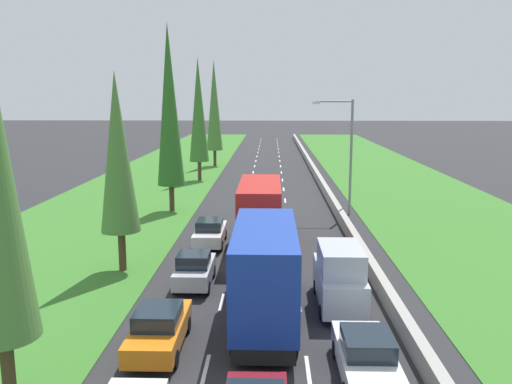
{
  "coord_description": "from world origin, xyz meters",
  "views": [
    {
      "loc": [
        0.45,
        -1.69,
        9.18
      ],
      "look_at": [
        -0.9,
        45.78,
        0.64
      ],
      "focal_mm": 37.1,
      "sensor_mm": 36.0,
      "label": 1
    }
  ],
  "objects_px": {
    "poplar_tree_fourth": "(198,110)",
    "poplar_tree_fifth": "(214,106)",
    "blue_box_truck_centre_lane": "(265,269)",
    "street_light_mast": "(347,149)",
    "orange_sedan_left_lane": "(159,328)",
    "silver_van_right_lane": "(339,277)",
    "poplar_tree_second": "(118,153)",
    "poplar_tree_third": "(169,106)",
    "red_box_truck_centre_lane": "(260,213)",
    "grey_hatchback_centre_lane": "(263,207)",
    "white_sedan_left_lane": "(210,232)",
    "white_sedan_right_lane": "(366,356)",
    "silver_hatchback_left_lane": "(195,269)"
  },
  "relations": [
    {
      "from": "silver_hatchback_left_lane",
      "to": "poplar_tree_third",
      "type": "xyz_separation_m",
      "value": [
        -4.3,
        17.13,
        7.69
      ]
    },
    {
      "from": "orange_sedan_left_lane",
      "to": "red_box_truck_centre_lane",
      "type": "xyz_separation_m",
      "value": [
        3.43,
        13.61,
        1.37
      ]
    },
    {
      "from": "blue_box_truck_centre_lane",
      "to": "poplar_tree_fourth",
      "type": "height_order",
      "value": "poplar_tree_fourth"
    },
    {
      "from": "silver_van_right_lane",
      "to": "poplar_tree_second",
      "type": "xyz_separation_m",
      "value": [
        -10.96,
        4.65,
        4.92
      ]
    },
    {
      "from": "street_light_mast",
      "to": "grey_hatchback_centre_lane",
      "type": "bearing_deg",
      "value": -168.08
    },
    {
      "from": "silver_van_right_lane",
      "to": "poplar_tree_fourth",
      "type": "xyz_separation_m",
      "value": [
        -10.96,
        35.66,
        6.37
      ]
    },
    {
      "from": "poplar_tree_fourth",
      "to": "white_sedan_left_lane",
      "type": "bearing_deg",
      "value": -80.96
    },
    {
      "from": "poplar_tree_third",
      "to": "poplar_tree_fifth",
      "type": "distance_m",
      "value": 28.65
    },
    {
      "from": "orange_sedan_left_lane",
      "to": "poplar_tree_fourth",
      "type": "distance_m",
      "value": 40.65
    },
    {
      "from": "poplar_tree_second",
      "to": "poplar_tree_fifth",
      "type": "bearing_deg",
      "value": 89.51
    },
    {
      "from": "silver_van_right_lane",
      "to": "poplar_tree_fourth",
      "type": "distance_m",
      "value": 37.85
    },
    {
      "from": "white_sedan_left_lane",
      "to": "blue_box_truck_centre_lane",
      "type": "xyz_separation_m",
      "value": [
        3.59,
        -11.29,
        1.37
      ]
    },
    {
      "from": "red_box_truck_centre_lane",
      "to": "street_light_mast",
      "type": "xyz_separation_m",
      "value": [
        6.55,
        9.55,
        3.05
      ]
    },
    {
      "from": "white_sedan_left_lane",
      "to": "white_sedan_right_lane",
      "type": "distance_m",
      "value": 17.43
    },
    {
      "from": "red_box_truck_centre_lane",
      "to": "white_sedan_right_lane",
      "type": "bearing_deg",
      "value": -76.27
    },
    {
      "from": "orange_sedan_left_lane",
      "to": "street_light_mast",
      "type": "xyz_separation_m",
      "value": [
        9.98,
        23.16,
        4.42
      ]
    },
    {
      "from": "orange_sedan_left_lane",
      "to": "poplar_tree_second",
      "type": "xyz_separation_m",
      "value": [
        -3.83,
        8.85,
        5.5
      ]
    },
    {
      "from": "silver_hatchback_left_lane",
      "to": "poplar_tree_fifth",
      "type": "distance_m",
      "value": 46.5
    },
    {
      "from": "blue_box_truck_centre_lane",
      "to": "poplar_tree_second",
      "type": "distance_m",
      "value": 10.65
    },
    {
      "from": "blue_box_truck_centre_lane",
      "to": "poplar_tree_fourth",
      "type": "distance_m",
      "value": 38.31
    },
    {
      "from": "poplar_tree_second",
      "to": "orange_sedan_left_lane",
      "type": "bearing_deg",
      "value": -66.59
    },
    {
      "from": "white_sedan_right_lane",
      "to": "white_sedan_left_lane",
      "type": "bearing_deg",
      "value": 113.54
    },
    {
      "from": "poplar_tree_fourth",
      "to": "poplar_tree_fifth",
      "type": "distance_m",
      "value": 12.61
    },
    {
      "from": "orange_sedan_left_lane",
      "to": "grey_hatchback_centre_lane",
      "type": "xyz_separation_m",
      "value": [
        3.51,
        21.79,
        0.02
      ]
    },
    {
      "from": "silver_hatchback_left_lane",
      "to": "poplar_tree_fourth",
      "type": "height_order",
      "value": "poplar_tree_fourth"
    },
    {
      "from": "red_box_truck_centre_lane",
      "to": "poplar_tree_fourth",
      "type": "xyz_separation_m",
      "value": [
        -7.27,
        26.26,
        5.59
      ]
    },
    {
      "from": "silver_van_right_lane",
      "to": "street_light_mast",
      "type": "relative_size",
      "value": 0.54
    },
    {
      "from": "silver_hatchback_left_lane",
      "to": "silver_van_right_lane",
      "type": "relative_size",
      "value": 0.8
    },
    {
      "from": "silver_hatchback_left_lane",
      "to": "white_sedan_right_lane",
      "type": "xyz_separation_m",
      "value": [
        6.88,
        -8.63,
        -0.02
      ]
    },
    {
      "from": "silver_hatchback_left_lane",
      "to": "white_sedan_right_lane",
      "type": "relative_size",
      "value": 0.87
    },
    {
      "from": "red_box_truck_centre_lane",
      "to": "grey_hatchback_centre_lane",
      "type": "height_order",
      "value": "red_box_truck_centre_lane"
    },
    {
      "from": "silver_van_right_lane",
      "to": "white_sedan_left_lane",
      "type": "bearing_deg",
      "value": 124.86
    },
    {
      "from": "orange_sedan_left_lane",
      "to": "poplar_tree_fourth",
      "type": "xyz_separation_m",
      "value": [
        -3.84,
        39.87,
        6.96
      ]
    },
    {
      "from": "blue_box_truck_centre_lane",
      "to": "poplar_tree_fifth",
      "type": "bearing_deg",
      "value": 98.38
    },
    {
      "from": "blue_box_truck_centre_lane",
      "to": "street_light_mast",
      "type": "relative_size",
      "value": 1.04
    },
    {
      "from": "red_box_truck_centre_lane",
      "to": "poplar_tree_third",
      "type": "bearing_deg",
      "value": 125.89
    },
    {
      "from": "red_box_truck_centre_lane",
      "to": "white_sedan_right_lane",
      "type": "distance_m",
      "value": 16.06
    },
    {
      "from": "street_light_mast",
      "to": "blue_box_truck_centre_lane",
      "type": "bearing_deg",
      "value": -106.7
    },
    {
      "from": "orange_sedan_left_lane",
      "to": "silver_van_right_lane",
      "type": "bearing_deg",
      "value": 30.55
    },
    {
      "from": "silver_hatchback_left_lane",
      "to": "white_sedan_left_lane",
      "type": "bearing_deg",
      "value": 90.62
    },
    {
      "from": "blue_box_truck_centre_lane",
      "to": "poplar_tree_third",
      "type": "xyz_separation_m",
      "value": [
        -7.82,
        21.06,
        6.34
      ]
    },
    {
      "from": "red_box_truck_centre_lane",
      "to": "poplar_tree_second",
      "type": "distance_m",
      "value": 9.62
    },
    {
      "from": "blue_box_truck_centre_lane",
      "to": "poplar_tree_third",
      "type": "bearing_deg",
      "value": 110.37
    },
    {
      "from": "poplar_tree_third",
      "to": "silver_van_right_lane",
      "type": "bearing_deg",
      "value": -60.54
    },
    {
      "from": "silver_van_right_lane",
      "to": "poplar_tree_third",
      "type": "distance_m",
      "value": 23.63
    },
    {
      "from": "grey_hatchback_centre_lane",
      "to": "poplar_tree_third",
      "type": "distance_m",
      "value": 10.91
    },
    {
      "from": "poplar_tree_third",
      "to": "poplar_tree_fifth",
      "type": "xyz_separation_m",
      "value": [
        0.49,
        28.64,
        -0.45
      ]
    },
    {
      "from": "silver_van_right_lane",
      "to": "poplar_tree_third",
      "type": "height_order",
      "value": "poplar_tree_third"
    },
    {
      "from": "white_sedan_right_lane",
      "to": "street_light_mast",
      "type": "relative_size",
      "value": 0.5
    },
    {
      "from": "silver_hatchback_left_lane",
      "to": "white_sedan_right_lane",
      "type": "height_order",
      "value": "silver_hatchback_left_lane"
    }
  ]
}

